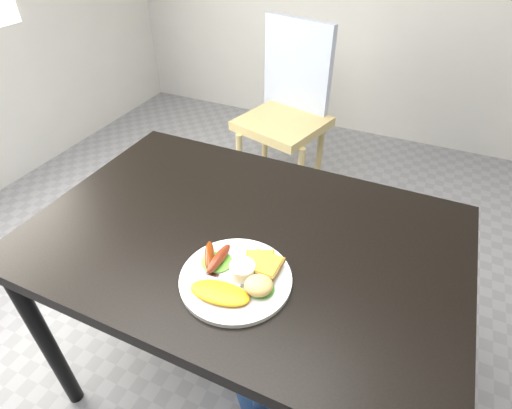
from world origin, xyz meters
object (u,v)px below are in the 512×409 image
(dining_table, at_px, (244,238))
(plate, at_px, (236,279))
(person, at_px, (288,171))
(dining_chair, at_px, (283,123))

(dining_table, xyz_separation_m, plate, (0.06, -0.17, 0.03))
(dining_table, bearing_deg, plate, -70.76)
(dining_table, height_order, person, person)
(dining_table, distance_m, dining_chair, 1.32)
(dining_table, xyz_separation_m, dining_chair, (-0.36, 1.24, -0.28))
(dining_table, bearing_deg, dining_chair, 106.12)
(person, bearing_deg, dining_chair, -83.79)
(dining_chair, bearing_deg, plate, -58.30)
(person, distance_m, plate, 0.63)
(dining_table, relative_size, dining_chair, 2.70)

